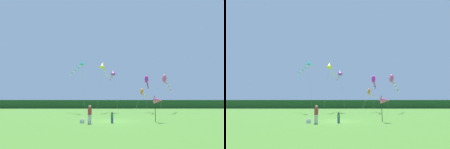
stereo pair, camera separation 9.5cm
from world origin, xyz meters
TOP-DOWN VIEW (x-y plane):
  - ground_plane at (0.00, 0.00)m, footprint 120.00×120.00m
  - distant_treeline at (0.00, 45.00)m, footprint 108.00×3.91m
  - person_adult at (-2.31, -2.33)m, footprint 0.40×0.40m
  - person_child at (-0.06, -1.73)m, footprint 0.26×0.26m
  - cooler_box at (-3.13, -1.75)m, footprint 0.46×0.34m
  - banner_flag_pole at (4.97, -1.06)m, footprint 0.90×0.70m
  - kite_orange at (6.88, 17.32)m, footprint 4.55×7.54m
  - kite_purple at (0.28, 17.35)m, footprint 1.73×7.27m
  - kite_cyan at (-6.78, 15.56)m, footprint 4.88×7.23m
  - kite_rainbow at (11.35, 15.33)m, footprint 5.72×8.98m
  - kite_yellow at (-1.95, 17.05)m, footprint 2.34×10.11m
  - kite_magenta at (7.32, 15.03)m, footprint 1.84×6.28m

SIDE VIEW (x-z plane):
  - ground_plane at x=0.00m, z-range 0.00..0.00m
  - cooler_box at x=-3.13m, z-range 0.00..0.39m
  - person_child at x=-0.06m, z-range 0.07..1.26m
  - person_adult at x=-2.31m, z-range 0.11..1.91m
  - distant_treeline at x=0.00m, z-range 0.00..3.11m
  - banner_flag_pole at x=4.97m, z-range 0.88..3.68m
  - kite_orange at x=6.88m, z-range 1.63..6.94m
  - kite_rainbow at x=11.35m, z-range 2.72..10.75m
  - kite_magenta at x=7.32m, z-range 2.85..10.63m
  - kite_purple at x=0.28m, z-range 3.94..13.47m
  - kite_yellow at x=-1.95m, z-range 4.58..15.71m
  - kite_cyan at x=-6.78m, z-range 4.65..15.64m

